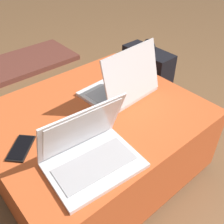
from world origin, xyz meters
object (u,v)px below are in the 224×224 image
(laptop_far, at_px, (122,86))
(cell_phone, at_px, (21,148))
(backpack, at_px, (147,82))
(laptop_near, at_px, (90,153))

(laptop_far, height_order, cell_phone, laptop_far)
(laptop_far, relative_size, backpack, 0.67)
(laptop_far, distance_m, backpack, 0.53)
(laptop_far, xyz_separation_m, cell_phone, (-0.55, -0.02, -0.05))
(laptop_near, bearing_deg, laptop_far, 37.87)
(laptop_far, bearing_deg, cell_phone, -1.40)
(cell_phone, bearing_deg, laptop_far, -130.75)
(laptop_near, relative_size, backpack, 0.67)
(laptop_far, xyz_separation_m, backpack, (0.42, 0.20, -0.24))
(laptop_near, distance_m, backpack, 0.96)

